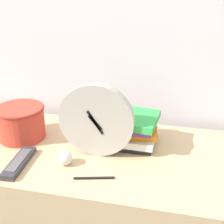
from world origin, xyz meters
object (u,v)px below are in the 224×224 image
object	(u,v)px
basket	(21,121)
tv_remote	(19,162)
book_stack	(128,128)
desk_clock	(96,121)
crumpled_paper_ball	(65,158)
pen	(94,178)

from	to	relation	value
basket	tv_remote	bearing A→B (deg)	-65.91
book_stack	tv_remote	xyz separation A→B (m)	(-0.34, -0.24, -0.05)
desk_clock	book_stack	size ratio (longest dim) A/B	1.12
tv_remote	crumpled_paper_ball	xyz separation A→B (m)	(0.15, 0.04, 0.02)
desk_clock	book_stack	world-z (taller)	desk_clock
crumpled_paper_ball	pen	world-z (taller)	crumpled_paper_ball
desk_clock	tv_remote	size ratio (longest dim) A/B	1.40
book_stack	basket	xyz separation A→B (m)	(-0.43, -0.05, 0.01)
pen	desk_clock	bearing A→B (deg)	101.98
book_stack	crumpled_paper_ball	distance (m)	0.28
desk_clock	crumpled_paper_ball	world-z (taller)	desk_clock
basket	tv_remote	xyz separation A→B (m)	(0.09, -0.19, -0.06)
desk_clock	crumpled_paper_ball	size ratio (longest dim) A/B	5.11
desk_clock	tv_remote	bearing A→B (deg)	-151.82
desk_clock	crumpled_paper_ball	xyz separation A→B (m)	(-0.09, -0.09, -0.11)
desk_clock	basket	xyz separation A→B (m)	(-0.33, 0.06, -0.07)
tv_remote	pen	distance (m)	0.28
crumpled_paper_ball	basket	bearing A→B (deg)	147.91
desk_clock	crumpled_paper_ball	distance (m)	0.17
desk_clock	pen	size ratio (longest dim) A/B	2.08
desk_clock	tv_remote	world-z (taller)	desk_clock
crumpled_paper_ball	pen	distance (m)	0.14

